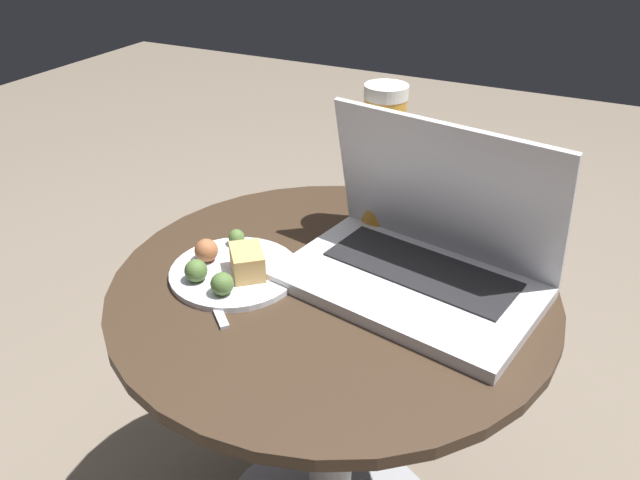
{
  "coord_description": "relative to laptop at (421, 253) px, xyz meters",
  "views": [
    {
      "loc": [
        0.31,
        -0.67,
        1.07
      ],
      "look_at": [
        -0.01,
        -0.01,
        0.64
      ],
      "focal_mm": 35.0,
      "sensor_mm": 36.0,
      "label": 1
    }
  ],
  "objects": [
    {
      "name": "beer_glass",
      "position": [
        -0.11,
        0.12,
        0.07
      ],
      "size": [
        0.07,
        0.07,
        0.24
      ],
      "color": "gold",
      "rests_on": "table"
    },
    {
      "name": "fork",
      "position": [
        -0.27,
        -0.14,
        -0.04
      ],
      "size": [
        0.15,
        0.13,
        0.0
      ],
      "color": "#B2B2B7",
      "rests_on": "table"
    },
    {
      "name": "snack_plate",
      "position": [
        -0.25,
        -0.11,
        -0.03
      ],
      "size": [
        0.19,
        0.19,
        0.05
      ],
      "color": "silver",
      "rests_on": "table"
    },
    {
      "name": "laptop",
      "position": [
        0.0,
        0.0,
        0.0
      ],
      "size": [
        0.38,
        0.28,
        0.23
      ],
      "color": "silver",
      "rests_on": "table"
    },
    {
      "name": "table",
      "position": [
        -0.11,
        -0.05,
        -0.24
      ],
      "size": [
        0.63,
        0.63,
        0.57
      ],
      "color": "#9E9EA3",
      "rests_on": "ground_plane"
    }
  ]
}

